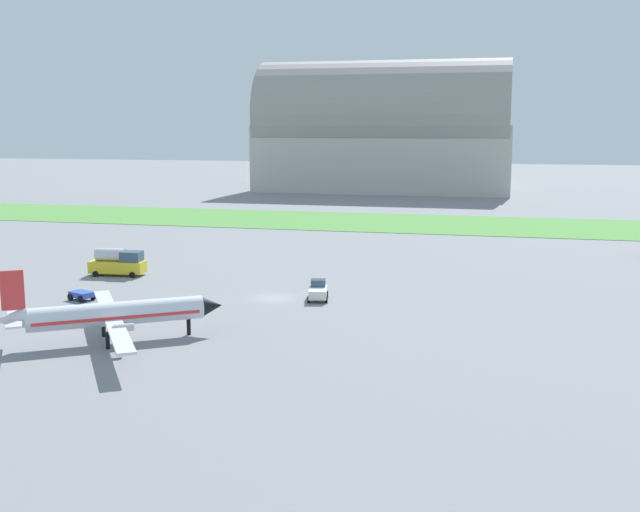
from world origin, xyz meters
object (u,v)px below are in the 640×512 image
airplane_foreground_turboprop (112,314)px  pushback_tug_midfield (318,291)px  baggage_cart_near_gate (82,295)px  fuel_truck_by_runway (118,262)px

airplane_foreground_turboprop → pushback_tug_midfield: bearing=22.5°
airplane_foreground_turboprop → pushback_tug_midfield: airplane_foreground_turboprop is taller
pushback_tug_midfield → airplane_foreground_turboprop: bearing=134.6°
airplane_foreground_turboprop → baggage_cart_near_gate: size_ratio=6.57×
baggage_cart_near_gate → fuel_truck_by_runway: 13.31m
pushback_tug_midfield → fuel_truck_by_runway: bearing=63.4°
airplane_foreground_turboprop → pushback_tug_midfield: 23.13m
airplane_foreground_turboprop → fuel_truck_by_runway: size_ratio=2.80×
airplane_foreground_turboprop → pushback_tug_midfield: (12.78, 19.23, -1.47)m
airplane_foreground_turboprop → baggage_cart_near_gate: 17.16m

